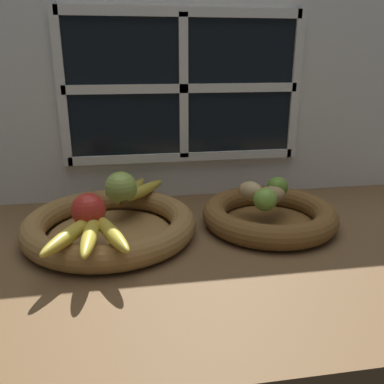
% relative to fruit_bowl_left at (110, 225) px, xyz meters
% --- Properties ---
extents(ground_plane, '(1.40, 0.90, 0.03)m').
position_rel_fruit_bowl_left_xyz_m(ground_plane, '(0.21, -0.03, -0.04)').
color(ground_plane, brown).
extents(back_wall, '(1.40, 0.05, 0.55)m').
position_rel_fruit_bowl_left_xyz_m(back_wall, '(0.21, 0.27, 0.25)').
color(back_wall, silver).
rests_on(back_wall, ground_plane).
extents(fruit_bowl_left, '(0.39, 0.39, 0.06)m').
position_rel_fruit_bowl_left_xyz_m(fruit_bowl_left, '(0.00, 0.00, 0.00)').
color(fruit_bowl_left, olive).
rests_on(fruit_bowl_left, ground_plane).
extents(fruit_bowl_right, '(0.33, 0.33, 0.06)m').
position_rel_fruit_bowl_left_xyz_m(fruit_bowl_right, '(0.38, 0.00, 0.00)').
color(fruit_bowl_right, brown).
rests_on(fruit_bowl_right, ground_plane).
extents(apple_green_back, '(0.08, 0.08, 0.08)m').
position_rel_fruit_bowl_left_xyz_m(apple_green_back, '(0.03, 0.06, 0.07)').
color(apple_green_back, '#99B74C').
rests_on(apple_green_back, fruit_bowl_left).
extents(apple_red_front, '(0.07, 0.07, 0.07)m').
position_rel_fruit_bowl_left_xyz_m(apple_red_front, '(-0.04, -0.07, 0.07)').
color(apple_red_front, red).
rests_on(apple_red_front, fruit_bowl_left).
extents(banana_bunch_front, '(0.18, 0.20, 0.03)m').
position_rel_fruit_bowl_left_xyz_m(banana_bunch_front, '(-0.03, -0.14, 0.04)').
color(banana_bunch_front, gold).
rests_on(banana_bunch_front, fruit_bowl_left).
extents(banana_bunch_back, '(0.13, 0.18, 0.03)m').
position_rel_fruit_bowl_left_xyz_m(banana_bunch_back, '(0.06, 0.12, 0.04)').
color(banana_bunch_back, gold).
rests_on(banana_bunch_back, fruit_bowl_left).
extents(potato_oblong, '(0.08, 0.08, 0.05)m').
position_rel_fruit_bowl_left_xyz_m(potato_oblong, '(0.34, 0.03, 0.05)').
color(potato_oblong, tan).
rests_on(potato_oblong, fruit_bowl_right).
extents(potato_large, '(0.08, 0.06, 0.04)m').
position_rel_fruit_bowl_left_xyz_m(potato_large, '(0.38, 0.00, 0.05)').
color(potato_large, '#A38451').
rests_on(potato_large, fruit_bowl_right).
extents(lime_near, '(0.05, 0.05, 0.05)m').
position_rel_fruit_bowl_left_xyz_m(lime_near, '(0.35, -0.04, 0.06)').
color(lime_near, '#7AAD3D').
rests_on(lime_near, fruit_bowl_right).
extents(lime_far, '(0.05, 0.05, 0.05)m').
position_rel_fruit_bowl_left_xyz_m(lime_far, '(0.41, 0.04, 0.06)').
color(lime_far, olive).
rests_on(lime_far, fruit_bowl_right).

